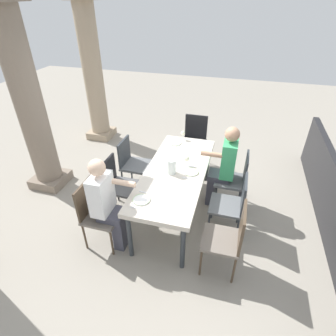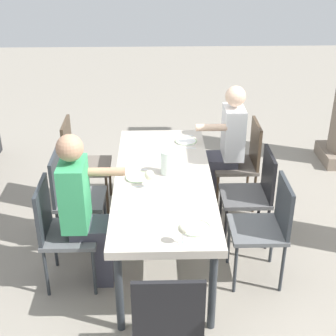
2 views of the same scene
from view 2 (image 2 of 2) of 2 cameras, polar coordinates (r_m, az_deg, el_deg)
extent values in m
plane|color=gray|center=(4.57, -0.51, -9.54)|extent=(16.00, 16.00, 0.00)
cube|color=beige|center=(4.17, -0.55, -1.53)|extent=(2.08, 0.83, 0.07)
cylinder|color=#2D3338|center=(5.21, 2.95, -0.06)|extent=(0.06, 0.06, 0.69)
cylinder|color=#2D3338|center=(3.63, 5.23, -14.11)|extent=(0.06, 0.06, 0.69)
cylinder|color=#2D3338|center=(5.21, -4.41, -0.15)|extent=(0.06, 0.06, 0.69)
cylinder|color=#2D3338|center=(3.61, -5.72, -14.29)|extent=(0.06, 0.06, 0.69)
cube|color=#6A6158|center=(5.10, 7.80, 0.33)|extent=(0.44, 0.44, 0.04)
cube|color=#473828|center=(5.03, 10.22, 2.73)|extent=(0.42, 0.03, 0.47)
cylinder|color=#473828|center=(5.35, 5.33, -1.01)|extent=(0.03, 0.03, 0.43)
cylinder|color=#473828|center=(5.02, 5.81, -3.06)|extent=(0.03, 0.03, 0.43)
cylinder|color=#473828|center=(5.40, 9.34, -0.95)|extent=(0.03, 0.03, 0.43)
cylinder|color=#473828|center=(5.08, 10.07, -2.97)|extent=(0.03, 0.03, 0.43)
cube|color=#6A6158|center=(5.08, -9.26, 0.20)|extent=(0.44, 0.44, 0.04)
cube|color=#473828|center=(5.00, -11.74, 2.69)|extent=(0.42, 0.03, 0.49)
cylinder|color=#473828|center=(5.00, -7.15, -3.19)|extent=(0.03, 0.03, 0.44)
cylinder|color=#473828|center=(5.33, -6.81, -1.12)|extent=(0.03, 0.03, 0.44)
cylinder|color=#473828|center=(5.05, -11.45, -3.21)|extent=(0.03, 0.03, 0.44)
cylinder|color=#473828|center=(5.38, -10.84, -1.16)|extent=(0.03, 0.03, 0.44)
cube|color=#4F4F50|center=(4.55, 8.99, -3.29)|extent=(0.44, 0.44, 0.04)
cube|color=black|center=(4.48, 11.70, -0.83)|extent=(0.42, 0.03, 0.44)
cylinder|color=black|center=(4.80, 6.17, -4.60)|extent=(0.03, 0.03, 0.43)
cylinder|color=black|center=(4.48, 6.77, -7.16)|extent=(0.03, 0.03, 0.43)
cylinder|color=black|center=(4.86, 10.63, -4.49)|extent=(0.03, 0.03, 0.43)
cylinder|color=black|center=(4.55, 11.55, -7.00)|extent=(0.03, 0.03, 0.43)
cube|color=#5B5E61|center=(4.53, -10.19, -3.62)|extent=(0.44, 0.44, 0.04)
cube|color=#2D3338|center=(4.46, -12.96, -1.13)|extent=(0.42, 0.03, 0.45)
cylinder|color=#2D3338|center=(4.47, -7.84, -7.40)|extent=(0.03, 0.03, 0.43)
cylinder|color=#2D3338|center=(4.79, -7.41, -4.82)|extent=(0.03, 0.03, 0.43)
cylinder|color=#2D3338|center=(4.53, -12.66, -7.37)|extent=(0.03, 0.03, 0.43)
cylinder|color=#2D3338|center=(4.84, -11.90, -4.82)|extent=(0.03, 0.03, 0.43)
cube|color=#5B5E61|center=(4.06, 10.37, -7.11)|extent=(0.44, 0.44, 0.04)
cube|color=#2D3338|center=(3.99, 13.45, -4.42)|extent=(0.42, 0.03, 0.43)
cylinder|color=#2D3338|center=(4.32, 7.12, -8.49)|extent=(0.03, 0.03, 0.46)
cylinder|color=#2D3338|center=(4.02, 7.88, -11.65)|extent=(0.03, 0.03, 0.46)
cylinder|color=#2D3338|center=(4.39, 12.09, -8.29)|extent=(0.03, 0.03, 0.46)
cylinder|color=#2D3338|center=(4.10, 13.24, -11.36)|extent=(0.03, 0.03, 0.46)
cube|color=#5B5E61|center=(4.04, -11.28, -7.60)|extent=(0.44, 0.44, 0.04)
cube|color=#2D3338|center=(3.96, -14.44, -4.84)|extent=(0.42, 0.03, 0.46)
cylinder|color=#2D3338|center=(4.01, -8.64, -11.99)|extent=(0.03, 0.03, 0.44)
cylinder|color=#2D3338|center=(4.31, -8.10, -8.79)|extent=(0.03, 0.03, 0.44)
cylinder|color=#2D3338|center=(4.07, -14.07, -11.86)|extent=(0.03, 0.03, 0.44)
cylinder|color=#2D3338|center=(4.37, -13.11, -8.73)|extent=(0.03, 0.03, 0.44)
cube|color=#4F4F50|center=(3.21, -0.06, -17.49)|extent=(0.44, 0.44, 0.04)
cube|color=black|center=(2.90, 0.05, -16.86)|extent=(0.03, 0.42, 0.49)
cylinder|color=black|center=(3.53, 3.11, -18.09)|extent=(0.03, 0.03, 0.46)
cylinder|color=black|center=(3.52, -3.40, -18.21)|extent=(0.03, 0.03, 0.46)
cube|color=#3F3F4C|center=(5.17, 5.06, -1.87)|extent=(0.24, 0.14, 0.46)
cube|color=#3F3F4C|center=(5.05, 6.20, 0.92)|extent=(0.28, 0.32, 0.10)
cube|color=white|center=(4.94, 7.65, 4.15)|extent=(0.34, 0.20, 0.52)
sphere|color=beige|center=(4.80, 7.93, 8.33)|extent=(0.20, 0.20, 0.20)
cylinder|color=beige|center=(4.73, 5.10, 4.75)|extent=(0.07, 0.30, 0.07)
cube|color=#3F3F4C|center=(4.14, -7.40, -10.25)|extent=(0.24, 0.14, 0.46)
cube|color=#3F3F4C|center=(3.99, -8.94, -7.04)|extent=(0.28, 0.32, 0.10)
cube|color=#389E60|center=(3.84, -10.91, -3.04)|extent=(0.34, 0.20, 0.55)
sphere|color=tan|center=(3.66, -11.45, 2.32)|extent=(0.21, 0.21, 0.21)
cylinder|color=tan|center=(3.87, -7.26, -0.44)|extent=(0.07, 0.30, 0.07)
cylinder|color=white|center=(4.83, 2.11, 3.14)|extent=(0.21, 0.21, 0.01)
torus|color=#A9CD91|center=(4.83, 2.11, 3.22)|extent=(0.21, 0.21, 0.01)
cube|color=silver|center=(4.97, 2.00, 3.82)|extent=(0.02, 0.17, 0.01)
cube|color=silver|center=(4.69, 2.22, 2.36)|extent=(0.03, 0.17, 0.01)
cylinder|color=white|center=(4.15, -3.54, -1.13)|extent=(0.21, 0.21, 0.01)
torus|color=#A4C786|center=(4.15, -3.55, -1.05)|extent=(0.21, 0.21, 0.01)
cylinder|color=white|center=(4.01, -2.18, -2.26)|extent=(0.06, 0.06, 0.00)
cylinder|color=white|center=(3.99, -2.19, -1.77)|extent=(0.01, 0.01, 0.07)
sphere|color=#F2EFCC|center=(3.96, -2.21, -0.83)|extent=(0.08, 0.08, 0.08)
cube|color=silver|center=(4.29, -3.49, -0.22)|extent=(0.03, 0.17, 0.01)
cube|color=silver|center=(4.02, -3.60, -2.18)|extent=(0.02, 0.17, 0.01)
cylinder|color=white|center=(3.50, 3.26, -7.11)|extent=(0.22, 0.22, 0.01)
torus|color=#A9CD91|center=(3.49, 3.26, -7.01)|extent=(0.22, 0.22, 0.01)
cylinder|color=white|center=(3.36, 1.75, -8.78)|extent=(0.06, 0.06, 0.00)
cylinder|color=white|center=(3.33, 1.76, -8.16)|extent=(0.01, 0.01, 0.09)
sphere|color=#F2EFCC|center=(3.29, 1.78, -7.08)|extent=(0.07, 0.07, 0.07)
cube|color=silver|center=(3.62, 3.07, -5.81)|extent=(0.03, 0.17, 0.01)
cube|color=silver|center=(3.38, 3.45, -8.58)|extent=(0.03, 0.17, 0.01)
cylinder|color=white|center=(4.18, -0.03, 0.65)|extent=(0.12, 0.12, 0.21)
cylinder|color=#EFEAC6|center=(4.19, -0.03, 0.26)|extent=(0.11, 0.11, 0.14)
camera|label=1|loc=(6.76, -8.32, 28.09)|focal=28.87mm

